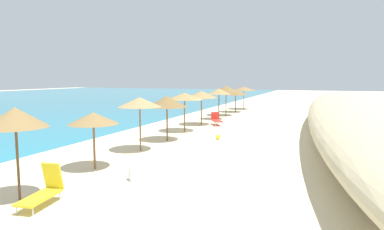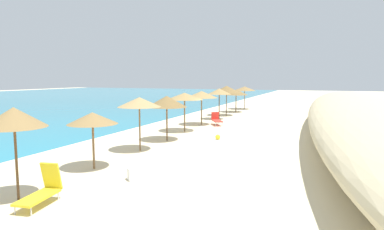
{
  "view_description": "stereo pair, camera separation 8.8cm",
  "coord_description": "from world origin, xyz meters",
  "px_view_note": "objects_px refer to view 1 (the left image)",
  "views": [
    {
      "loc": [
        -21.55,
        -6.48,
        3.74
      ],
      "look_at": [
        0.01,
        2.05,
        1.15
      ],
      "focal_mm": 31.59,
      "sensor_mm": 36.0,
      "label": 1
    },
    {
      "loc": [
        -21.52,
        -6.57,
        3.74
      ],
      "look_at": [
        0.01,
        2.05,
        1.15
      ],
      "focal_mm": 31.59,
      "sensor_mm": 36.0,
      "label": 2
    }
  ],
  "objects_px": {
    "beach_umbrella_4": "(167,102)",
    "cooler_box": "(136,174)",
    "beach_umbrella_1": "(15,118)",
    "beach_umbrella_6": "(201,95)",
    "beach_umbrella_9": "(236,92)",
    "beach_umbrella_10": "(244,89)",
    "beach_umbrella_3": "(140,102)",
    "lounge_chair_0": "(44,190)",
    "beach_umbrella_2": "(93,118)",
    "beach_ball": "(218,137)",
    "lounge_chair_1": "(216,120)",
    "beach_umbrella_5": "(185,96)",
    "beach_umbrella_8": "(226,89)",
    "beach_umbrella_7": "(219,91)"
  },
  "relations": [
    {
      "from": "beach_umbrella_1",
      "to": "beach_umbrella_3",
      "type": "distance_m",
      "value": 7.43
    },
    {
      "from": "beach_umbrella_1",
      "to": "beach_umbrella_6",
      "type": "xyz_separation_m",
      "value": [
        17.47,
        0.44,
        -0.15
      ]
    },
    {
      "from": "beach_umbrella_6",
      "to": "beach_umbrella_8",
      "type": "distance_m",
      "value": 7.0
    },
    {
      "from": "lounge_chair_0",
      "to": "cooler_box",
      "type": "distance_m",
      "value": 3.32
    },
    {
      "from": "beach_umbrella_5",
      "to": "beach_umbrella_8",
      "type": "xyz_separation_m",
      "value": [
        10.49,
        0.03,
        0.14
      ]
    },
    {
      "from": "beach_umbrella_5",
      "to": "beach_umbrella_9",
      "type": "distance_m",
      "value": 14.09
    },
    {
      "from": "beach_umbrella_7",
      "to": "beach_umbrella_10",
      "type": "relative_size",
      "value": 1.03
    },
    {
      "from": "beach_ball",
      "to": "beach_umbrella_10",
      "type": "bearing_deg",
      "value": 8.51
    },
    {
      "from": "beach_umbrella_8",
      "to": "lounge_chair_0",
      "type": "distance_m",
      "value": 24.59
    },
    {
      "from": "beach_umbrella_6",
      "to": "lounge_chair_1",
      "type": "xyz_separation_m",
      "value": [
        0.45,
        -1.1,
        -1.97
      ]
    },
    {
      "from": "beach_umbrella_1",
      "to": "beach_umbrella_6",
      "type": "bearing_deg",
      "value": 1.44
    },
    {
      "from": "beach_ball",
      "to": "cooler_box",
      "type": "height_order",
      "value": "cooler_box"
    },
    {
      "from": "beach_umbrella_2",
      "to": "beach_umbrella_9",
      "type": "distance_m",
      "value": 24.29
    },
    {
      "from": "lounge_chair_1",
      "to": "beach_ball",
      "type": "relative_size",
      "value": 5.61
    },
    {
      "from": "beach_umbrella_8",
      "to": "beach_umbrella_10",
      "type": "height_order",
      "value": "beach_umbrella_8"
    },
    {
      "from": "beach_umbrella_7",
      "to": "lounge_chair_1",
      "type": "distance_m",
      "value": 4.1
    },
    {
      "from": "beach_umbrella_6",
      "to": "beach_umbrella_2",
      "type": "bearing_deg",
      "value": -178.59
    },
    {
      "from": "beach_umbrella_2",
      "to": "beach_umbrella_3",
      "type": "distance_m",
      "value": 3.68
    },
    {
      "from": "beach_umbrella_4",
      "to": "beach_umbrella_10",
      "type": "bearing_deg",
      "value": 0.66
    },
    {
      "from": "beach_umbrella_6",
      "to": "beach_umbrella_9",
      "type": "xyz_separation_m",
      "value": [
        10.59,
        -0.05,
        -0.25
      ]
    },
    {
      "from": "beach_umbrella_1",
      "to": "cooler_box",
      "type": "xyz_separation_m",
      "value": [
        3.07,
        -2.25,
        -2.32
      ]
    },
    {
      "from": "beach_umbrella_7",
      "to": "beach_umbrella_9",
      "type": "xyz_separation_m",
      "value": [
        6.7,
        0.19,
        -0.34
      ]
    },
    {
      "from": "beach_umbrella_10",
      "to": "beach_umbrella_9",
      "type": "bearing_deg",
      "value": 178.68
    },
    {
      "from": "beach_umbrella_10",
      "to": "cooler_box",
      "type": "height_order",
      "value": "beach_umbrella_10"
    },
    {
      "from": "beach_umbrella_4",
      "to": "cooler_box",
      "type": "relative_size",
      "value": 5.68
    },
    {
      "from": "beach_umbrella_1",
      "to": "beach_umbrella_7",
      "type": "xyz_separation_m",
      "value": [
        21.35,
        0.2,
        -0.05
      ]
    },
    {
      "from": "beach_umbrella_2",
      "to": "beach_umbrella_3",
      "type": "relative_size",
      "value": 0.85
    },
    {
      "from": "beach_umbrella_5",
      "to": "beach_umbrella_9",
      "type": "height_order",
      "value": "beach_umbrella_5"
    },
    {
      "from": "beach_umbrella_8",
      "to": "beach_umbrella_10",
      "type": "distance_m",
      "value": 7.2
    },
    {
      "from": "lounge_chair_0",
      "to": "beach_umbrella_5",
      "type": "bearing_deg",
      "value": -93.78
    },
    {
      "from": "beach_umbrella_4",
      "to": "beach_umbrella_9",
      "type": "relative_size",
      "value": 1.06
    },
    {
      "from": "beach_umbrella_9",
      "to": "beach_umbrella_7",
      "type": "bearing_deg",
      "value": -178.4
    },
    {
      "from": "beach_umbrella_2",
      "to": "cooler_box",
      "type": "distance_m",
      "value": 3.08
    },
    {
      "from": "beach_umbrella_7",
      "to": "lounge_chair_0",
      "type": "relative_size",
      "value": 1.72
    },
    {
      "from": "beach_umbrella_3",
      "to": "beach_umbrella_5",
      "type": "distance_m",
      "value": 6.55
    },
    {
      "from": "beach_umbrella_2",
      "to": "beach_umbrella_3",
      "type": "xyz_separation_m",
      "value": [
        3.66,
        -0.02,
        0.41
      ]
    },
    {
      "from": "beach_umbrella_4",
      "to": "beach_umbrella_10",
      "type": "height_order",
      "value": "beach_umbrella_10"
    },
    {
      "from": "beach_umbrella_6",
      "to": "lounge_chair_0",
      "type": "relative_size",
      "value": 1.67
    },
    {
      "from": "beach_umbrella_4",
      "to": "beach_umbrella_9",
      "type": "bearing_deg",
      "value": 1.07
    },
    {
      "from": "beach_umbrella_5",
      "to": "beach_ball",
      "type": "relative_size",
      "value": 8.8
    },
    {
      "from": "beach_umbrella_5",
      "to": "beach_umbrella_7",
      "type": "height_order",
      "value": "beach_umbrella_7"
    },
    {
      "from": "cooler_box",
      "to": "lounge_chair_0",
      "type": "bearing_deg",
      "value": 157.45
    },
    {
      "from": "beach_umbrella_7",
      "to": "beach_ball",
      "type": "height_order",
      "value": "beach_umbrella_7"
    },
    {
      "from": "beach_umbrella_3",
      "to": "lounge_chair_0",
      "type": "bearing_deg",
      "value": -171.83
    },
    {
      "from": "beach_umbrella_8",
      "to": "beach_umbrella_4",
      "type": "bearing_deg",
      "value": -178.5
    },
    {
      "from": "beach_umbrella_1",
      "to": "beach_umbrella_2",
      "type": "relative_size",
      "value": 1.22
    },
    {
      "from": "beach_umbrella_9",
      "to": "lounge_chair_0",
      "type": "bearing_deg",
      "value": -177.21
    },
    {
      "from": "beach_umbrella_2",
      "to": "beach_ball",
      "type": "distance_m",
      "value": 8.84
    },
    {
      "from": "beach_umbrella_8",
      "to": "cooler_box",
      "type": "height_order",
      "value": "beach_umbrella_8"
    },
    {
      "from": "cooler_box",
      "to": "lounge_chair_1",
      "type": "bearing_deg",
      "value": 6.11
    }
  ]
}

